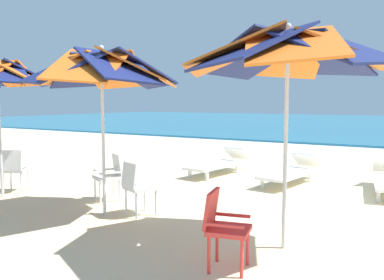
# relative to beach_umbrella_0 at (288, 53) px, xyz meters

# --- Properties ---
(ground_plane) EXTENTS (80.00, 80.00, 0.00)m
(ground_plane) POSITION_rel_beach_umbrella_0_xyz_m (0.73, 2.56, -2.40)
(ground_plane) COLOR beige
(beach_umbrella_0) EXTENTS (2.60, 2.60, 2.75)m
(beach_umbrella_0) POSITION_rel_beach_umbrella_0_xyz_m (0.00, 0.00, 0.00)
(beach_umbrella_0) COLOR silver
(beach_umbrella_0) RESTS_ON ground
(plastic_chair_0) EXTENTS (0.55, 0.53, 0.87)m
(plastic_chair_0) POSITION_rel_beach_umbrella_0_xyz_m (-0.37, -0.95, -1.90)
(plastic_chair_0) COLOR red
(plastic_chair_0) RESTS_ON ground
(beach_umbrella_1) EXTENTS (2.46, 2.46, 2.70)m
(beach_umbrella_1) POSITION_rel_beach_umbrella_0_xyz_m (-2.96, -0.03, -0.09)
(beach_umbrella_1) COLOR silver
(beach_umbrella_1) RESTS_ON ground
(plastic_chair_1) EXTENTS (0.58, 0.60, 0.87)m
(plastic_chair_1) POSITION_rel_beach_umbrella_0_xyz_m (-2.48, 0.21, -1.90)
(plastic_chair_1) COLOR white
(plastic_chair_1) RESTS_ON ground
(plastic_chair_2) EXTENTS (0.61, 0.62, 0.87)m
(plastic_chair_2) POSITION_rel_beach_umbrella_0_xyz_m (-3.52, 0.74, -1.90)
(plastic_chair_2) COLOR white
(plastic_chair_2) RESTS_ON ground
(plastic_chair_3) EXTENTS (0.61, 0.62, 0.87)m
(plastic_chair_3) POSITION_rel_beach_umbrella_0_xyz_m (-5.65, 0.26, -1.90)
(plastic_chair_3) COLOR white
(plastic_chair_3) RESTS_ON ground
(sun_lounger_2) EXTENTS (0.91, 2.21, 0.62)m
(sun_lounger_2) POSITION_rel_beach_umbrella_0_xyz_m (-1.12, 3.92, -2.12)
(sun_lounger_2) COLOR white
(sun_lounger_2) RESTS_ON ground
(sun_lounger_3) EXTENTS (0.91, 2.21, 0.62)m
(sun_lounger_3) POSITION_rel_beach_umbrella_0_xyz_m (-3.03, 4.16, -2.12)
(sun_lounger_3) COLOR white
(sun_lounger_3) RESTS_ON ground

